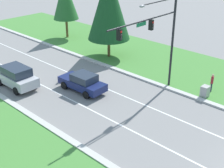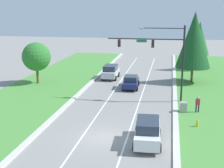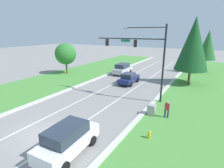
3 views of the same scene
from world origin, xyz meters
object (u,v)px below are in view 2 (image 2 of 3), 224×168
object	(u,v)px
traffic_signal_mast	(162,51)
oak_near_left_tree	(36,57)
navy_sedan	(131,82)
silver_suv	(111,72)
utility_cabinet	(183,107)
fire_hydrant	(197,124)
white_suv	(148,131)
conifer_near_right_tree	(199,38)
conifer_far_right_tree	(194,40)
pedestrian	(198,104)

from	to	relation	value
traffic_signal_mast	oak_near_left_tree	size ratio (longest dim) A/B	1.48
navy_sedan	oak_near_left_tree	size ratio (longest dim) A/B	0.83
silver_suv	utility_cabinet	world-z (taller)	silver_suv
utility_cabinet	fire_hydrant	bearing A→B (deg)	-74.04
white_suv	traffic_signal_mast	bearing A→B (deg)	84.49
white_suv	utility_cabinet	size ratio (longest dim) A/B	4.39
traffic_signal_mast	navy_sedan	xyz separation A→B (m)	(-3.88, 4.98, -4.71)
navy_sedan	silver_suv	world-z (taller)	silver_suv
conifer_near_right_tree	fire_hydrant	bearing A→B (deg)	-94.29
utility_cabinet	conifer_far_right_tree	distance (m)	14.04
conifer_near_right_tree	pedestrian	bearing A→B (deg)	-94.32
navy_sedan	pedestrian	distance (m)	11.40
fire_hydrant	oak_near_left_tree	world-z (taller)	oak_near_left_tree
navy_sedan	conifer_near_right_tree	xyz separation A→B (m)	(9.35, 13.67, 4.41)
navy_sedan	utility_cabinet	xyz separation A→B (m)	(6.32, -8.54, -0.30)
white_suv	silver_suv	size ratio (longest dim) A/B	1.02
traffic_signal_mast	pedestrian	xyz separation A→B (m)	(3.79, -3.44, -4.61)
pedestrian	oak_near_left_tree	distance (m)	22.28
utility_cabinet	conifer_near_right_tree	distance (m)	22.90
conifer_far_right_tree	conifer_near_right_tree	bearing A→B (deg)	80.90
white_suv	conifer_far_right_tree	distance (m)	21.82
conifer_near_right_tree	conifer_far_right_tree	bearing A→B (deg)	-99.10
utility_cabinet	fire_hydrant	distance (m)	3.94
traffic_signal_mast	fire_hydrant	bearing A→B (deg)	-64.42
white_suv	oak_near_left_tree	distance (m)	23.20
fire_hydrant	conifer_near_right_tree	distance (m)	26.52
oak_near_left_tree	utility_cabinet	bearing A→B (deg)	-24.14
conifer_near_right_tree	conifer_far_right_tree	size ratio (longest dim) A/B	0.82
utility_cabinet	silver_suv	bearing A→B (deg)	126.36
traffic_signal_mast	oak_near_left_tree	world-z (taller)	traffic_signal_mast
traffic_signal_mast	white_suv	distance (m)	12.33
traffic_signal_mast	utility_cabinet	xyz separation A→B (m)	(2.43, -3.55, -5.02)
white_suv	conifer_far_right_tree	size ratio (longest dim) A/B	0.48
pedestrian	conifer_far_right_tree	distance (m)	13.70
white_suv	conifer_near_right_tree	distance (m)	30.98
white_suv	navy_sedan	xyz separation A→B (m)	(-3.38, 16.44, -0.16)
white_suv	conifer_near_right_tree	world-z (taller)	conifer_near_right_tree
navy_sedan	conifer_far_right_tree	xyz separation A→B (m)	(7.86, 4.35, 5.07)
traffic_signal_mast	conifer_far_right_tree	size ratio (longest dim) A/B	0.86
traffic_signal_mast	silver_suv	xyz separation A→B (m)	(-7.50, 9.93, -4.52)
pedestrian	conifer_near_right_tree	world-z (taller)	conifer_near_right_tree
silver_suv	navy_sedan	bearing A→B (deg)	-54.21
white_suv	pedestrian	distance (m)	9.09
silver_suv	oak_near_left_tree	bearing A→B (deg)	-151.94
pedestrian	white_suv	bearing A→B (deg)	40.43
traffic_signal_mast	fire_hydrant	size ratio (longest dim) A/B	11.90
white_suv	fire_hydrant	size ratio (longest dim) A/B	6.62
navy_sedan	silver_suv	distance (m)	6.13
traffic_signal_mast	utility_cabinet	size ratio (longest dim) A/B	7.90
white_suv	navy_sedan	world-z (taller)	white_suv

